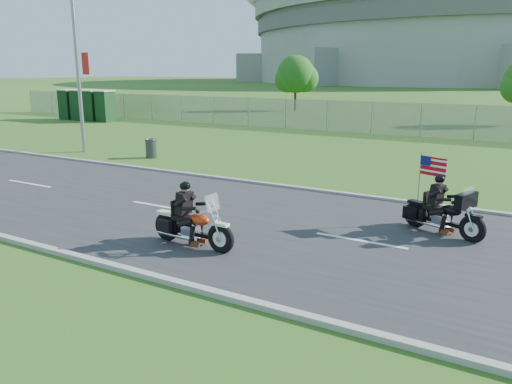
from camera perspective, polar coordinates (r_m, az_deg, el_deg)
The scene contains 15 objects.
ground at distance 13.65m, azimuth -4.30°, elevation -2.95°, with size 420.00×420.00×0.00m, color #2C4916.
road at distance 13.65m, azimuth -4.30°, elevation -2.87°, with size 120.00×8.00×0.04m, color #28282B.
curb_north at distance 17.02m, azimuth 3.37°, elevation 0.62°, with size 120.00×0.18×0.12m, color #9E9B93.
curb_south at distance 10.73m, azimuth -16.66°, elevation -8.00°, with size 120.00×0.18×0.12m, color #9E9B93.
fence at distance 33.31m, azimuth 8.09°, elevation 8.64°, with size 60.00×0.03×2.00m, color gray.
stadium at distance 183.21m, azimuth 22.27°, elevation 16.49°, with size 140.40×140.40×29.20m.
streetlight at distance 25.83m, azimuth -19.60°, elevation 16.86°, with size 0.90×2.46×10.00m.
porta_toilet_a at distance 40.54m, azimuth -16.84°, elevation 9.31°, with size 1.10×1.10×2.30m, color black.
porta_toilet_b at distance 41.57m, azimuth -18.18°, elevation 9.31°, with size 1.10×1.10×2.30m, color black.
porta_toilet_c at distance 42.62m, azimuth -19.47°, elevation 9.31°, with size 1.10×1.10×2.30m, color black.
porta_toilet_d at distance 43.68m, azimuth -20.68°, elevation 9.30°, with size 1.10×1.10×2.30m, color black.
tree_fence_mid at distance 49.65m, azimuth 4.62°, elevation 13.06°, with size 3.96×3.69×5.30m.
motorcycle_lead at distance 11.38m, azimuth -7.39°, elevation -3.93°, with size 2.26×0.60×1.52m.
motorcycle_follow at distance 12.91m, azimuth 20.60°, elevation -2.46°, with size 2.09×1.11×1.82m.
trash_can at distance 23.31m, azimuth -11.91°, elevation 4.86°, with size 0.48×0.48×0.84m, color #3B3B40.
Camera 1 is at (7.40, -10.78, 3.93)m, focal length 35.00 mm.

